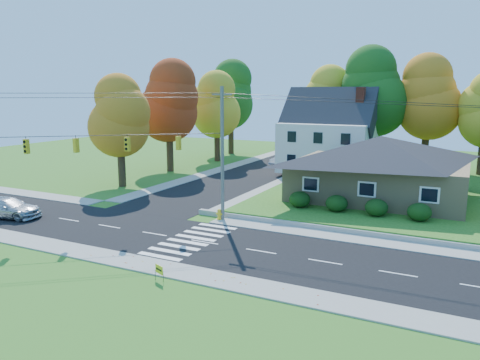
# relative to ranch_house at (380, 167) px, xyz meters

# --- Properties ---
(ground) EXTENTS (120.00, 120.00, 0.00)m
(ground) POSITION_rel_ranch_house_xyz_m (-8.00, -16.00, -3.27)
(ground) COLOR #3D7923
(road_main) EXTENTS (90.00, 8.00, 0.02)m
(road_main) POSITION_rel_ranch_house_xyz_m (-8.00, -16.00, -3.26)
(road_main) COLOR black
(road_main) RESTS_ON ground
(road_cross) EXTENTS (8.00, 44.00, 0.02)m
(road_cross) POSITION_rel_ranch_house_xyz_m (-16.00, 10.00, -3.25)
(road_cross) COLOR black
(road_cross) RESTS_ON ground
(sidewalk_north) EXTENTS (90.00, 2.00, 0.08)m
(sidewalk_north) POSITION_rel_ranch_house_xyz_m (-8.00, -11.00, -3.23)
(sidewalk_north) COLOR #9C9A90
(sidewalk_north) RESTS_ON ground
(sidewalk_south) EXTENTS (90.00, 2.00, 0.08)m
(sidewalk_south) POSITION_rel_ranch_house_xyz_m (-8.00, -21.00, -3.23)
(sidewalk_south) COLOR #9C9A90
(sidewalk_south) RESTS_ON ground
(lawn) EXTENTS (30.00, 30.00, 0.50)m
(lawn) POSITION_rel_ranch_house_xyz_m (5.00, 5.00, -3.02)
(lawn) COLOR #3D7923
(lawn) RESTS_ON ground
(ranch_house) EXTENTS (14.60, 10.60, 5.40)m
(ranch_house) POSITION_rel_ranch_house_xyz_m (0.00, 0.00, 0.00)
(ranch_house) COLOR tan
(ranch_house) RESTS_ON lawn
(colonial_house) EXTENTS (10.40, 8.40, 9.60)m
(colonial_house) POSITION_rel_ranch_house_xyz_m (-7.96, 12.00, 1.32)
(colonial_house) COLOR silver
(colonial_house) RESTS_ON lawn
(hedge_row) EXTENTS (10.70, 1.70, 1.27)m
(hedge_row) POSITION_rel_ranch_house_xyz_m (-0.50, -6.20, -2.13)
(hedge_row) COLOR #163A10
(hedge_row) RESTS_ON lawn
(traffic_infrastructure) EXTENTS (38.10, 10.66, 10.00)m
(traffic_infrastructure) POSITION_rel_ranch_house_xyz_m (-8.15, -14.65, 1.88)
(traffic_infrastructure) COLOR #666059
(traffic_infrastructure) RESTS_ON ground
(tree_lot_0) EXTENTS (6.72, 6.72, 12.51)m
(tree_lot_0) POSITION_rel_ranch_house_xyz_m (-10.00, 18.00, 5.04)
(tree_lot_0) COLOR #3F2A19
(tree_lot_0) RESTS_ON lawn
(tree_lot_1) EXTENTS (7.84, 7.84, 14.60)m
(tree_lot_1) POSITION_rel_ranch_house_xyz_m (-4.00, 17.00, 6.35)
(tree_lot_1) COLOR #3F2A19
(tree_lot_1) RESTS_ON lawn
(tree_lot_2) EXTENTS (7.28, 7.28, 13.56)m
(tree_lot_2) POSITION_rel_ranch_house_xyz_m (2.00, 18.00, 5.70)
(tree_lot_2) COLOR #3F2A19
(tree_lot_2) RESTS_ON lawn
(tree_west_0) EXTENTS (6.16, 6.16, 11.47)m
(tree_west_0) POSITION_rel_ranch_house_xyz_m (-25.00, -4.00, 3.89)
(tree_west_0) COLOR #3F2A19
(tree_west_0) RESTS_ON ground
(tree_west_1) EXTENTS (7.28, 7.28, 13.56)m
(tree_west_1) POSITION_rel_ranch_house_xyz_m (-26.00, 6.00, 5.20)
(tree_west_1) COLOR #3F2A19
(tree_west_1) RESTS_ON ground
(tree_west_2) EXTENTS (6.72, 6.72, 12.51)m
(tree_west_2) POSITION_rel_ranch_house_xyz_m (-25.00, 16.00, 4.54)
(tree_west_2) COLOR #3F2A19
(tree_west_2) RESTS_ON ground
(tree_west_3) EXTENTS (7.84, 7.84, 14.60)m
(tree_west_3) POSITION_rel_ranch_house_xyz_m (-27.00, 24.00, 5.85)
(tree_west_3) COLOR #3F2A19
(tree_west_3) RESTS_ON ground
(silver_sedan) EXTENTS (5.63, 3.26, 1.53)m
(silver_sedan) POSITION_rel_ranch_house_xyz_m (-24.73, -17.58, -2.48)
(silver_sedan) COLOR #AFB0B7
(silver_sedan) RESTS_ON road_main
(white_car) EXTENTS (2.80, 4.82, 1.50)m
(white_car) POSITION_rel_ranch_house_xyz_m (-15.20, 16.54, -2.49)
(white_car) COLOR silver
(white_car) RESTS_ON road_cross
(fire_hydrant) EXTENTS (0.50, 0.40, 0.90)m
(fire_hydrant) POSITION_rel_ranch_house_xyz_m (-9.73, -10.94, -2.84)
(fire_hydrant) COLOR yellow
(fire_hydrant) RESTS_ON ground
(yard_sign) EXTENTS (0.64, 0.29, 0.85)m
(yard_sign) POSITION_rel_ranch_house_xyz_m (-6.86, -22.45, -2.66)
(yard_sign) COLOR black
(yard_sign) RESTS_ON ground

